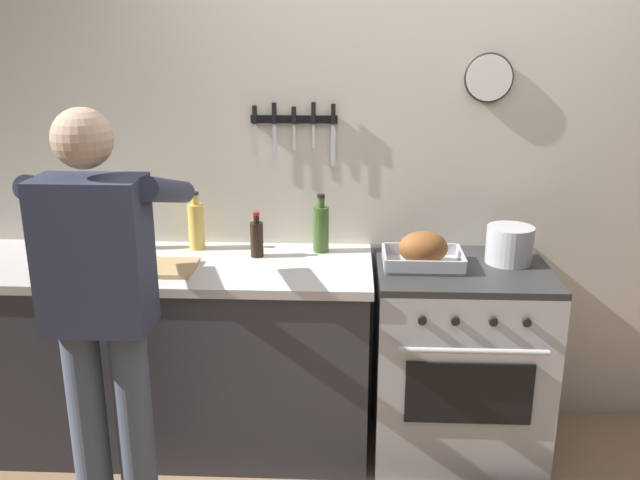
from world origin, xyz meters
TOP-DOWN VIEW (x-y plane):
  - wall_back at (0.00, 1.35)m, footprint 6.00×0.13m
  - counter_block at (-1.20, 0.99)m, footprint 2.03×0.65m
  - stove at (0.22, 0.99)m, footprint 0.76×0.67m
  - person_cook at (-1.19, 0.40)m, footprint 0.51×0.63m
  - roasting_pan at (0.04, 0.99)m, footprint 0.35×0.26m
  - stock_pot at (0.43, 1.06)m, footprint 0.21×0.21m
  - cutting_board at (-1.14, 0.89)m, footprint 0.36×0.24m
  - bottle_soy_sauce at (-0.71, 1.10)m, footprint 0.06×0.06m
  - bottle_olive_oil at (-0.42, 1.18)m, footprint 0.07×0.07m
  - bottle_dish_soap at (-1.33, 1.18)m, footprint 0.06×0.06m
  - bottle_cooking_oil at (-1.01, 1.20)m, footprint 0.08×0.08m

SIDE VIEW (x-z plane):
  - stove at x=0.22m, z-range 0.00..0.90m
  - counter_block at x=-1.20m, z-range 0.00..0.90m
  - cutting_board at x=-1.14m, z-range 0.90..0.92m
  - person_cook at x=-1.19m, z-range 0.12..1.78m
  - roasting_pan at x=0.04m, z-range 0.89..1.05m
  - stock_pot at x=0.43m, z-range 0.90..1.07m
  - bottle_soy_sauce at x=-0.71m, z-range 0.88..1.09m
  - bottle_dish_soap at x=-1.33m, z-range 0.88..1.12m
  - bottle_olive_oil at x=-0.42m, z-range 0.88..1.15m
  - bottle_cooking_oil at x=-1.01m, z-range 0.88..1.16m
  - wall_back at x=0.00m, z-range 0.00..2.60m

